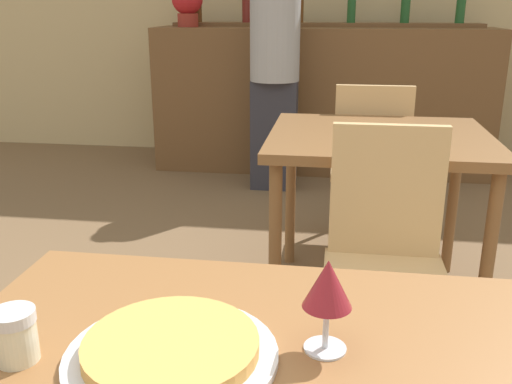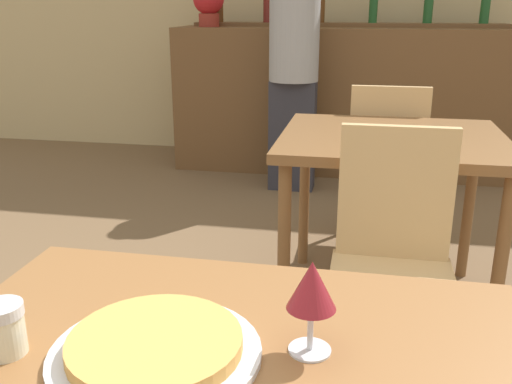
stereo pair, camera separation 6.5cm
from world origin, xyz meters
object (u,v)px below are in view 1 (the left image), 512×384
object	(u,v)px
chair_far_side_front	(385,246)
wine_glass	(328,287)
pizza_tray	(171,350)
person_standing	(275,66)
chair_far_side_back	(370,158)
cheese_shaker	(15,335)
potted_plant	(187,2)

from	to	relation	value
chair_far_side_front	wine_glass	distance (m)	1.05
pizza_tray	person_standing	bearing A→B (deg)	93.56
chair_far_side_back	wine_glass	world-z (taller)	chair_far_side_back
chair_far_side_front	wine_glass	world-z (taller)	chair_far_side_front
wine_glass	cheese_shaker	bearing A→B (deg)	-168.31
chair_far_side_front	pizza_tray	world-z (taller)	chair_far_side_front
chair_far_side_back	cheese_shaker	bearing A→B (deg)	73.51
chair_far_side_front	pizza_tray	xyz separation A→B (m)	(-0.42, -1.04, 0.24)
cheese_shaker	pizza_tray	bearing A→B (deg)	8.86
pizza_tray	person_standing	world-z (taller)	person_standing
chair_far_side_back	cheese_shaker	xyz separation A→B (m)	(-0.66, -2.23, 0.27)
chair_far_side_front	potted_plant	bearing A→B (deg)	116.69
pizza_tray	potted_plant	world-z (taller)	potted_plant
cheese_shaker	potted_plant	world-z (taller)	potted_plant
potted_plant	cheese_shaker	bearing A→B (deg)	-79.48
wine_glass	potted_plant	distance (m)	3.89
chair_far_side_back	wine_glass	xyz separation A→B (m)	(-0.18, -2.13, 0.34)
chair_far_side_front	potted_plant	world-z (taller)	potted_plant
chair_far_side_front	chair_far_side_back	size ratio (longest dim) A/B	1.00
cheese_shaker	person_standing	size ratio (longest dim) A/B	0.05
chair_far_side_back	person_standing	bearing A→B (deg)	-58.77
cheese_shaker	potted_plant	xyz separation A→B (m)	(-0.70, 3.78, 0.51)
cheese_shaker	wine_glass	size ratio (longest dim) A/B	0.55
person_standing	wine_glass	size ratio (longest dim) A/B	10.19
cheese_shaker	person_standing	distance (m)	3.25
chair_far_side_back	person_standing	world-z (taller)	person_standing
person_standing	potted_plant	world-z (taller)	person_standing
chair_far_side_back	chair_far_side_front	bearing A→B (deg)	90.00
pizza_tray	chair_far_side_front	bearing A→B (deg)	67.91
cheese_shaker	potted_plant	size ratio (longest dim) A/B	0.27
person_standing	wine_glass	bearing A→B (deg)	-82.05
pizza_tray	wine_glass	distance (m)	0.27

